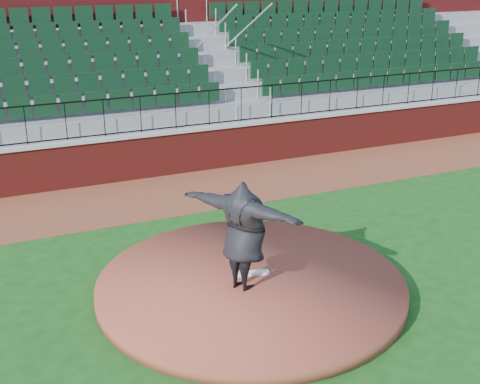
{
  "coord_description": "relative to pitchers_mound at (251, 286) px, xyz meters",
  "views": [
    {
      "loc": [
        -5.01,
        -9.63,
        5.76
      ],
      "look_at": [
        0.0,
        1.5,
        1.3
      ],
      "focal_mm": 47.55,
      "sensor_mm": 36.0,
      "label": 1
    }
  ],
  "objects": [
    {
      "name": "pitchers_mound",
      "position": [
        0.0,
        0.0,
        0.0
      ],
      "size": [
        5.66,
        5.66,
        0.25
      ],
      "primitive_type": "cylinder",
      "color": "brown",
      "rests_on": "ground"
    },
    {
      "name": "pitcher",
      "position": [
        -0.24,
        -0.19,
        1.13
      ],
      "size": [
        1.8,
        2.48,
        2.01
      ],
      "primitive_type": "imported",
      "rotation": [
        0.0,
        0.0,
        2.08
      ],
      "color": "black",
      "rests_on": "pitchers_mound"
    },
    {
      "name": "wall_railing",
      "position": [
        0.56,
        7.24,
        1.67
      ],
      "size": [
        34.0,
        0.05,
        1.0
      ],
      "primitive_type": null,
      "color": "black",
      "rests_on": "wall_cap"
    },
    {
      "name": "concourse_wall",
      "position": [
        0.56,
        12.76,
        2.62
      ],
      "size": [
        34.0,
        0.5,
        5.5
      ],
      "primitive_type": "cube",
      "color": "maroon",
      "rests_on": "ground"
    },
    {
      "name": "pitching_rubber",
      "position": [
        0.1,
        0.19,
        0.15
      ],
      "size": [
        0.68,
        0.32,
        0.04
      ],
      "primitive_type": "cube",
      "rotation": [
        0.0,
        0.0,
        -0.25
      ],
      "color": "white",
      "rests_on": "pitchers_mound"
    },
    {
      "name": "warning_track",
      "position": [
        0.56,
        5.64,
        -0.12
      ],
      "size": [
        34.0,
        3.2,
        0.01
      ],
      "primitive_type": "cube",
      "color": "brown",
      "rests_on": "ground"
    },
    {
      "name": "ground",
      "position": [
        0.56,
        0.24,
        -0.12
      ],
      "size": [
        90.0,
        90.0,
        0.0
      ],
      "primitive_type": "plane",
      "color": "#164D16",
      "rests_on": "ground"
    },
    {
      "name": "field_wall",
      "position": [
        0.56,
        7.24,
        0.47
      ],
      "size": [
        34.0,
        0.35,
        1.2
      ],
      "primitive_type": "cube",
      "color": "maroon",
      "rests_on": "ground"
    },
    {
      "name": "wall_cap",
      "position": [
        0.56,
        7.24,
        1.12
      ],
      "size": [
        34.0,
        0.45,
        0.1
      ],
      "primitive_type": "cube",
      "color": "#B7B7B7",
      "rests_on": "field_wall"
    },
    {
      "name": "seating_stands",
      "position": [
        0.56,
        9.96,
        2.18
      ],
      "size": [
        34.0,
        5.1,
        4.6
      ],
      "primitive_type": null,
      "color": "gray",
      "rests_on": "ground"
    }
  ]
}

